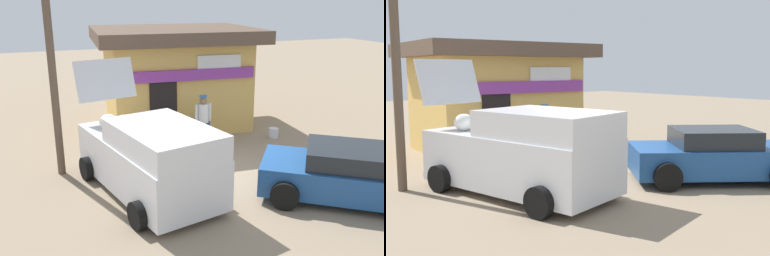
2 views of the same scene
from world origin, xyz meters
TOP-DOWN VIEW (x-y plane):
  - ground_plane at (0.00, 0.00)m, footprint 60.00×60.00m
  - storefront_bar at (0.38, 5.28)m, footprint 6.07×5.12m
  - delivery_van at (-2.21, -0.18)m, footprint 2.89×5.01m
  - parked_sedan at (2.02, -2.15)m, footprint 4.21×3.86m
  - vendor_standing at (0.28, 2.39)m, footprint 0.57×0.37m
  - customer_bending at (-1.45, 2.48)m, footprint 0.62×0.76m
  - unloaded_banana_pile at (-2.74, 2.51)m, footprint 0.80×0.93m
  - paint_bucket at (2.90, 2.42)m, footprint 0.34×0.34m
  - utility_pole at (-4.10, 1.90)m, footprint 0.20×0.20m

SIDE VIEW (x-z plane):
  - ground_plane at x=0.00m, z-range 0.00..0.00m
  - paint_bucket at x=2.90m, z-range 0.00..0.33m
  - unloaded_banana_pile at x=-2.74m, z-range -0.02..0.40m
  - parked_sedan at x=2.02m, z-range -0.03..1.26m
  - customer_bending at x=-1.45m, z-range 0.15..1.42m
  - delivery_van at x=-2.21m, z-range -0.54..2.42m
  - vendor_standing at x=0.28m, z-range 0.12..1.81m
  - storefront_bar at x=0.38m, z-range 0.09..3.61m
  - utility_pole at x=-4.10m, z-range 0.00..4.59m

